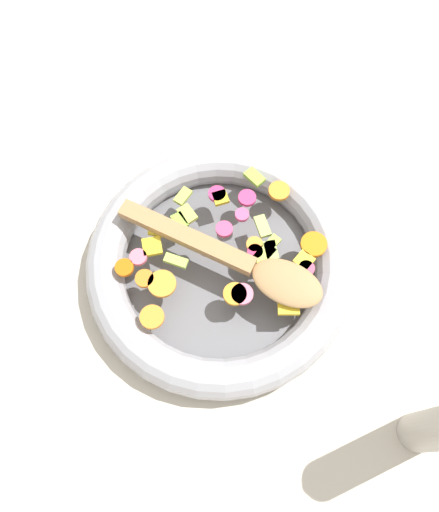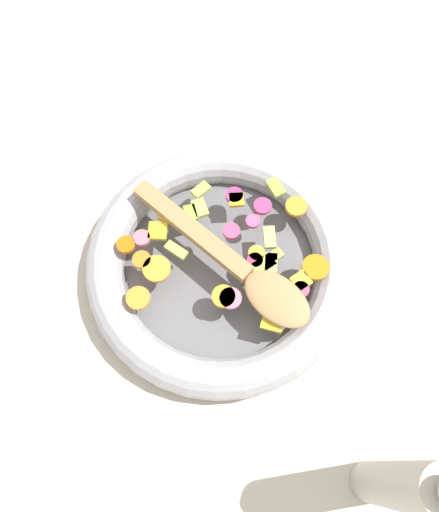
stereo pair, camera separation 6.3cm
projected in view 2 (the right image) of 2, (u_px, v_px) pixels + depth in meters
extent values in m
plane|color=beige|center=(220.00, 270.00, 0.68)|extent=(4.00, 4.00, 0.00)
cylinder|color=slate|center=(220.00, 269.00, 0.67)|extent=(0.30, 0.30, 0.01)
torus|color=#9E9EA5|center=(220.00, 263.00, 0.65)|extent=(0.35, 0.35, 0.05)
cylinder|color=orange|center=(256.00, 253.00, 0.63)|extent=(0.03, 0.03, 0.01)
cylinder|color=orange|center=(157.00, 269.00, 0.62)|extent=(0.05, 0.05, 0.01)
cylinder|color=orange|center=(138.00, 298.00, 0.61)|extent=(0.03, 0.03, 0.01)
cylinder|color=orange|center=(142.00, 260.00, 0.62)|extent=(0.03, 0.03, 0.01)
cylinder|color=orange|center=(315.00, 267.00, 0.62)|extent=(0.04, 0.04, 0.01)
cylinder|color=orange|center=(290.00, 315.00, 0.60)|extent=(0.03, 0.03, 0.01)
cylinder|color=orange|center=(296.00, 207.00, 0.65)|extent=(0.03, 0.03, 0.01)
cylinder|color=#D6620D|center=(126.00, 245.00, 0.63)|extent=(0.03, 0.03, 0.01)
cylinder|color=orange|center=(224.00, 296.00, 0.61)|extent=(0.04, 0.04, 0.01)
cube|color=#B7CF4F|center=(201.00, 190.00, 0.66)|extent=(0.02, 0.03, 0.01)
cube|color=#A9C462|center=(270.00, 238.00, 0.64)|extent=(0.03, 0.02, 0.01)
cube|color=#87C13F|center=(191.00, 213.00, 0.65)|extent=(0.02, 0.02, 0.01)
cube|color=#9AD143|center=(276.00, 187.00, 0.66)|extent=(0.03, 0.02, 0.01)
cube|color=#BDC754|center=(200.00, 208.00, 0.65)|extent=(0.03, 0.02, 0.01)
cube|color=#AAD053|center=(176.00, 250.00, 0.63)|extent=(0.03, 0.03, 0.01)
cube|color=#B1D14A|center=(275.00, 256.00, 0.63)|extent=(0.02, 0.02, 0.01)
cube|color=#A8C663|center=(271.00, 263.00, 0.62)|extent=(0.03, 0.03, 0.01)
cube|color=#BDD852|center=(263.00, 265.00, 0.62)|extent=(0.02, 0.03, 0.01)
cylinder|color=#DD6D87|center=(230.00, 298.00, 0.61)|extent=(0.03, 0.03, 0.01)
cylinder|color=#CC346F|center=(234.00, 195.00, 0.66)|extent=(0.03, 0.03, 0.01)
cylinder|color=#D73D6F|center=(201.00, 238.00, 0.64)|extent=(0.02, 0.02, 0.01)
cylinder|color=#F16C82|center=(142.00, 238.00, 0.64)|extent=(0.03, 0.03, 0.01)
cylinder|color=#E34577|center=(231.00, 231.00, 0.64)|extent=(0.03, 0.03, 0.01)
cylinder|color=#D53771|center=(262.00, 206.00, 0.65)|extent=(0.03, 0.03, 0.01)
cylinder|color=#C94467|center=(301.00, 290.00, 0.61)|extent=(0.02, 0.02, 0.01)
cylinder|color=#D94E81|center=(253.00, 221.00, 0.64)|extent=(0.02, 0.02, 0.01)
cylinder|color=#D72F5F|center=(255.00, 261.00, 0.62)|extent=(0.03, 0.03, 0.01)
cube|color=yellow|center=(158.00, 231.00, 0.64)|extent=(0.03, 0.03, 0.01)
cube|color=yellow|center=(236.00, 200.00, 0.66)|extent=(0.02, 0.02, 0.01)
cube|color=yellow|center=(301.00, 281.00, 0.61)|extent=(0.03, 0.03, 0.01)
cube|color=yellow|center=(273.00, 320.00, 0.59)|extent=(0.04, 0.04, 0.01)
cube|color=yellow|center=(167.00, 215.00, 0.65)|extent=(0.03, 0.03, 0.01)
cube|color=#A87F51|center=(192.00, 230.00, 0.63)|extent=(0.17, 0.11, 0.01)
ellipsoid|color=#A87F51|center=(277.00, 299.00, 0.59)|extent=(0.11, 0.09, 0.01)
cylinder|color=#B2ADA3|center=(401.00, 486.00, 0.47)|extent=(0.05, 0.05, 0.22)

